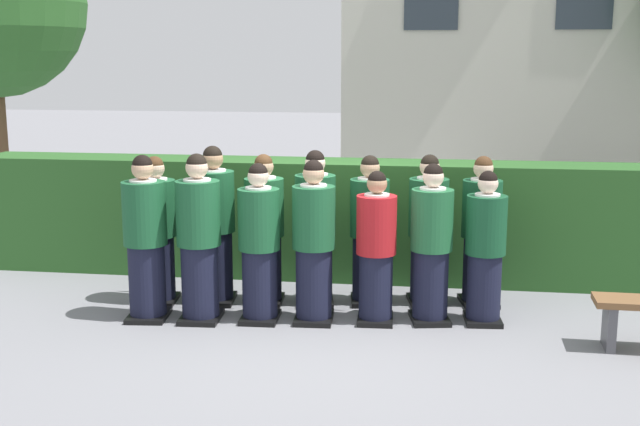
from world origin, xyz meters
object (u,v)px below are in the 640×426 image
object	(u,v)px
student_front_row_1	(199,242)
student_rear_row_3	(315,231)
student_rear_row_1	(214,229)
student_rear_row_2	(264,233)
student_front_row_0	(146,242)
student_front_row_6	(485,251)
student_rear_row_0	(157,234)
student_in_red_blazer	(376,251)
student_rear_row_6	(481,235)
student_front_row_3	(314,246)
student_front_row_5	(431,247)
student_rear_row_4	(369,234)
student_front_row_2	(259,247)
student_rear_row_5	(428,233)

from	to	relation	value
student_front_row_1	student_rear_row_3	bearing A→B (deg)	34.15
student_rear_row_1	student_rear_row_2	bearing A→B (deg)	4.48
student_front_row_0	student_front_row_6	world-z (taller)	student_front_row_0
student_rear_row_0	student_in_red_blazer	bearing A→B (deg)	-7.84
student_front_row_1	student_rear_row_0	distance (m)	0.82
student_rear_row_2	student_rear_row_6	distance (m)	2.31
student_front_row_3	student_front_row_0	bearing A→B (deg)	-174.56
student_front_row_5	student_rear_row_4	bearing A→B (deg)	141.16
student_front_row_1	student_in_red_blazer	world-z (taller)	student_front_row_1
student_front_row_1	student_rear_row_6	bearing A→B (deg)	18.67
student_front_row_1	student_front_row_2	distance (m)	0.60
student_in_red_blazer	student_rear_row_2	world-z (taller)	student_rear_row_2
student_front_row_2	student_rear_row_6	bearing A→B (deg)	21.49
student_front_row_2	student_rear_row_1	xyz separation A→B (m)	(-0.61, 0.55, 0.05)
student_rear_row_3	student_front_row_2	bearing A→B (deg)	-126.01
student_rear_row_0	student_rear_row_3	bearing A→B (deg)	6.64
student_front_row_6	student_rear_row_3	distance (m)	1.80
student_front_row_3	student_rear_row_0	bearing A→B (deg)	167.40
student_rear_row_1	student_rear_row_6	size ratio (longest dim) A/B	1.06
student_in_red_blazer	student_rear_row_0	distance (m)	2.40
student_rear_row_2	student_rear_row_3	size ratio (longest dim) A/B	0.97
student_rear_row_3	student_rear_row_6	xyz separation A→B (m)	(1.75, 0.23, -0.03)
student_front_row_1	student_rear_row_0	bearing A→B (deg)	139.72
student_front_row_3	student_front_row_5	bearing A→B (deg)	7.89
student_rear_row_0	student_rear_row_6	bearing A→B (deg)	7.04
student_front_row_3	student_in_red_blazer	bearing A→B (deg)	6.10
student_in_red_blazer	student_rear_row_5	distance (m)	0.86
student_rear_row_4	student_front_row_1	bearing A→B (deg)	-153.09
student_front_row_6	student_rear_row_1	world-z (taller)	student_rear_row_1
student_front_row_2	student_rear_row_4	size ratio (longest dim) A/B	1.00
student_rear_row_1	student_rear_row_3	xyz separation A→B (m)	(1.08, 0.10, -0.02)
student_front_row_6	student_rear_row_5	xyz separation A→B (m)	(-0.57, 0.56, 0.04)
student_rear_row_6	student_front_row_0	bearing A→B (deg)	-163.77
student_front_row_6	student_rear_row_0	distance (m)	3.45
student_front_row_0	student_in_red_blazer	size ratio (longest dim) A/B	1.09
student_rear_row_1	student_rear_row_4	bearing A→B (deg)	6.97
student_front_row_0	student_in_red_blazer	bearing A→B (deg)	5.62
student_rear_row_3	student_front_row_6	bearing A→B (deg)	-12.30
student_rear_row_5	student_rear_row_6	world-z (taller)	student_rear_row_5
student_front_row_0	student_front_row_1	distance (m)	0.55
student_front_row_6	student_rear_row_5	size ratio (longest dim) A/B	0.95
student_front_row_1	student_rear_row_4	bearing A→B (deg)	26.91
student_front_row_1	student_rear_row_2	bearing A→B (deg)	51.99
student_front_row_2	student_rear_row_4	xyz separation A→B (m)	(1.04, 0.75, 0.00)
student_front_row_3	student_front_row_5	xyz separation A→B (m)	(1.16, 0.16, -0.02)
student_front_row_0	student_rear_row_1	distance (m)	0.84
student_front_row_6	student_rear_row_0	world-z (taller)	student_rear_row_0
student_in_red_blazer	student_front_row_2	bearing A→B (deg)	-174.04
student_rear_row_1	student_rear_row_6	distance (m)	2.85
student_rear_row_3	student_rear_row_0	bearing A→B (deg)	-173.36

